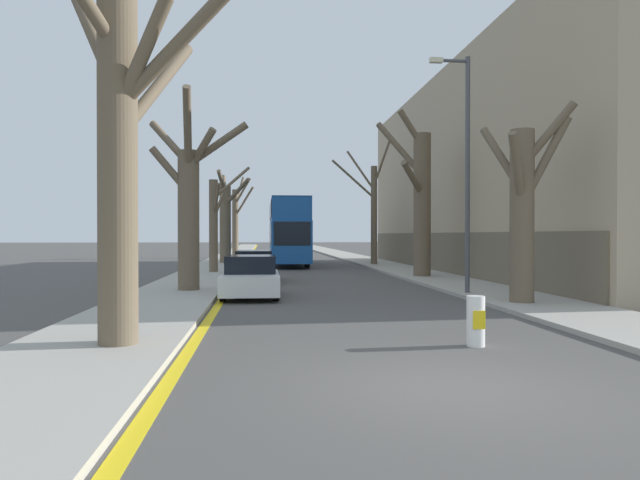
% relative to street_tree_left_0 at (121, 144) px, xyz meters
% --- Properties ---
extents(ground_plane, '(300.00, 300.00, 0.00)m').
position_rel_street_tree_left_0_xyz_m(ground_plane, '(4.99, -3.04, -3.71)').
color(ground_plane, '#4C4947').
extents(sidewalk_left, '(3.06, 120.00, 0.12)m').
position_rel_street_tree_left_0_xyz_m(sidewalk_left, '(-0.51, 46.96, -3.65)').
color(sidewalk_left, '#A39E93').
rests_on(sidewalk_left, ground).
extents(sidewalk_right, '(3.06, 120.00, 0.12)m').
position_rel_street_tree_left_0_xyz_m(sidewalk_right, '(10.49, 46.96, -3.65)').
color(sidewalk_right, '#A39E93').
rests_on(sidewalk_right, ground).
extents(building_facade_right, '(10.08, 32.28, 10.93)m').
position_rel_street_tree_left_0_xyz_m(building_facade_right, '(17.01, 20.10, 1.75)').
color(building_facade_right, tan).
rests_on(building_facade_right, ground).
extents(kerb_line_stripe, '(0.24, 120.00, 0.01)m').
position_rel_street_tree_left_0_xyz_m(kerb_line_stripe, '(1.20, 46.96, -3.70)').
color(kerb_line_stripe, yellow).
rests_on(kerb_line_stripe, ground).
extents(street_tree_left_0, '(3.81, 4.43, 7.13)m').
position_rel_street_tree_left_0_xyz_m(street_tree_left_0, '(0.00, 0.00, 0.00)').
color(street_tree_left_0, brown).
rests_on(street_tree_left_0, ground).
extents(street_tree_left_1, '(3.69, 3.25, 6.87)m').
position_rel_street_tree_left_0_xyz_m(street_tree_left_1, '(-0.10, 10.02, -0.59)').
color(street_tree_left_1, brown).
rests_on(street_tree_left_1, ground).
extents(street_tree_left_2, '(2.13, 2.99, 5.91)m').
position_rel_street_tree_left_0_xyz_m(street_tree_left_2, '(-0.03, 20.08, -0.95)').
color(street_tree_left_2, brown).
rests_on(street_tree_left_2, ground).
extents(street_tree_left_3, '(2.34, 4.45, 6.53)m').
position_rel_street_tree_left_0_xyz_m(street_tree_left_3, '(-0.12, 30.01, -0.57)').
color(street_tree_left_3, brown).
rests_on(street_tree_left_3, ground).
extents(street_tree_left_4, '(1.98, 2.75, 7.31)m').
position_rel_street_tree_left_0_xyz_m(street_tree_left_4, '(0.12, 40.40, -0.28)').
color(street_tree_left_4, brown).
rests_on(street_tree_left_4, ground).
extents(street_tree_right_0, '(2.27, 2.82, 5.84)m').
position_rel_street_tree_left_0_xyz_m(street_tree_right_0, '(10.03, 5.34, -0.81)').
color(street_tree_right_0, brown).
rests_on(street_tree_right_0, ground).
extents(street_tree_right_1, '(2.74, 3.17, 7.99)m').
position_rel_street_tree_left_0_xyz_m(street_tree_right_1, '(9.97, 16.02, 0.10)').
color(street_tree_right_1, brown).
rests_on(street_tree_right_1, ground).
extents(street_tree_right_2, '(3.83, 2.32, 8.37)m').
position_rel_street_tree_left_0_xyz_m(street_tree_right_2, '(9.78, 27.02, 0.10)').
color(street_tree_right_2, brown).
rests_on(street_tree_right_2, ground).
extents(double_decker_bus, '(2.45, 10.57, 4.40)m').
position_rel_street_tree_left_0_xyz_m(double_decker_bus, '(4.20, 28.12, -1.21)').
color(double_decker_bus, '#19519E').
rests_on(double_decker_bus, ground).
extents(parked_car_0, '(1.86, 3.94, 1.38)m').
position_rel_street_tree_left_0_xyz_m(parked_car_0, '(2.10, 8.59, -3.06)').
color(parked_car_0, silver).
rests_on(parked_car_0, ground).
extents(parked_car_1, '(1.79, 4.56, 1.38)m').
position_rel_street_tree_left_0_xyz_m(parked_car_1, '(2.10, 14.94, -3.06)').
color(parked_car_1, olive).
rests_on(parked_car_1, ground).
extents(lamp_post, '(1.40, 0.20, 8.10)m').
position_rel_street_tree_left_0_xyz_m(lamp_post, '(9.32, 8.20, 0.80)').
color(lamp_post, '#4C4F54').
rests_on(lamp_post, ground).
extents(traffic_bollard, '(0.34, 0.35, 0.94)m').
position_rel_street_tree_left_0_xyz_m(traffic_bollard, '(6.47, -0.28, -3.24)').
color(traffic_bollard, white).
rests_on(traffic_bollard, ground).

